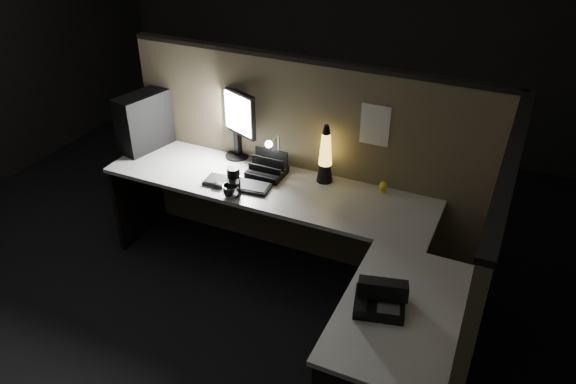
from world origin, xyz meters
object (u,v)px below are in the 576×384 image
at_px(lava_lamp, 325,158).
at_px(desk_phone, 380,297).
at_px(pc_tower, 144,122).
at_px(monitor, 236,117).
at_px(keyboard, 237,184).

height_order(lava_lamp, desk_phone, lava_lamp).
bearing_deg(lava_lamp, pc_tower, -176.18).
relative_size(pc_tower, lava_lamp, 1.02).
distance_m(monitor, lava_lamp, 0.73).
height_order(keyboard, desk_phone, desk_phone).
bearing_deg(pc_tower, monitor, 26.44).
distance_m(keyboard, lava_lamp, 0.62).
distance_m(keyboard, desk_phone, 1.41).
relative_size(pc_tower, desk_phone, 1.46).
bearing_deg(keyboard, desk_phone, -35.98).
height_order(monitor, lava_lamp, monitor).
xyz_separation_m(pc_tower, keyboard, (0.90, -0.21, -0.20)).
relative_size(keyboard, desk_phone, 1.56).
relative_size(keyboard, lava_lamp, 1.09).
bearing_deg(monitor, keyboard, -38.57).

